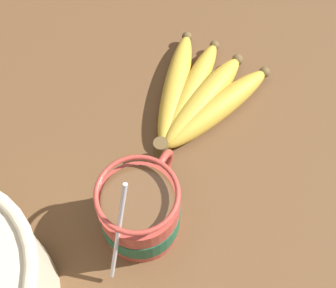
# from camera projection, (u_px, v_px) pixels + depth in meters

# --- Properties ---
(table) EXTENTS (0.96, 0.96, 0.03)m
(table) POSITION_uv_depth(u_px,v_px,m) (129.00, 198.00, 0.64)
(table) COLOR brown
(table) RESTS_ON ground
(coffee_mug) EXTENTS (0.17, 0.10, 0.16)m
(coffee_mug) POSITION_uv_depth(u_px,v_px,m) (140.00, 212.00, 0.56)
(coffee_mug) COLOR #B23D33
(coffee_mug) RESTS_ON table
(banana_bunch) EXTENTS (0.22, 0.17, 0.04)m
(banana_bunch) POSITION_uv_depth(u_px,v_px,m) (197.00, 97.00, 0.68)
(banana_bunch) COLOR brown
(banana_bunch) RESTS_ON table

